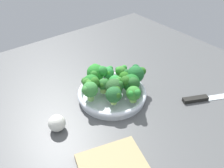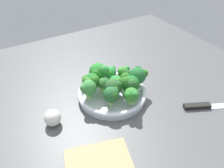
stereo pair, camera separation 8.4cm
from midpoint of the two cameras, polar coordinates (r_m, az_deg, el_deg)
The scene contains 17 objects.
ground_plane at distance 87.24cm, azimuth -0.03°, elevation -4.77°, with size 130.00×130.00×2.50cm, color #525354.
bowl at distance 86.73cm, azimuth -2.77°, elevation -2.55°, with size 25.48×25.48×3.33cm.
broccoli_floret_0 at distance 79.81cm, azimuth -8.50°, elevation -1.46°, with size 6.14×5.91×7.19cm.
broccoli_floret_1 at distance 78.86cm, azimuth 2.28°, elevation -2.49°, with size 5.61×5.31×5.96cm.
broccoli_floret_2 at distance 83.51cm, azimuth -8.05°, elevation 0.18°, with size 6.74×6.84×6.90cm.
broccoli_floret_3 at distance 82.50cm, azimuth 1.64°, elevation 0.20°, with size 7.08×7.17×7.30cm.
broccoli_floret_4 at distance 88.98cm, azimuth -3.67°, elevation 2.70°, with size 5.02×4.81×5.84cm.
broccoli_floret_5 at distance 77.90cm, azimuth -2.54°, elevation -2.73°, with size 5.59×5.89×6.54cm.
broccoli_floret_6 at distance 89.76cm, azimuth -0.48°, elevation 2.93°, with size 4.56×5.24×5.55cm.
broccoli_floret_7 at distance 86.81cm, azimuth 3.21°, elevation 2.43°, with size 6.38×7.23×7.52cm.
broccoli_floret_8 at distance 88.59cm, azimuth -6.56°, elevation 2.73°, with size 8.02×6.78×7.13cm.
broccoli_floret_9 at distance 84.04cm, azimuth -1.99°, elevation 0.50°, with size 5.14×4.76×5.69cm.
broccoli_floret_10 at distance 83.39cm, azimuth -5.02°, elevation -0.23°, with size 4.06×4.84×5.51cm.
broccoli_floret_11 at distance 86.51cm, azimuth 0.44°, elevation 1.61°, with size 4.61×4.98×5.78cm.
broccoli_floret_12 at distance 81.24cm, azimuth -2.26°, elevation -0.87°, with size 6.16×6.13×6.71cm.
knife at distance 92.15cm, azimuth 19.80°, elevation -3.29°, with size 13.83×24.95×1.50cm.
garlic_bulb at distance 77.41cm, azimuth -16.40°, elevation -9.27°, with size 5.52×5.52×5.52cm, color silver.
Camera 1 is at (-48.94, 43.70, 56.69)cm, focal length 37.47 mm.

